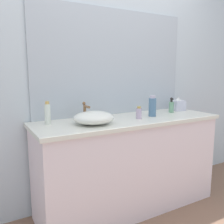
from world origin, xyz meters
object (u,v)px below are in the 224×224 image
at_px(lotion_bottle, 48,114).
at_px(sink_basin, 94,118).
at_px(soap_dispenser, 171,106).
at_px(tissue_box, 178,105).
at_px(spray_can, 139,113).
at_px(perfume_bottle, 152,106).

bearing_deg(lotion_bottle, sink_basin, -27.64).
bearing_deg(soap_dispenser, tissue_box, 22.40).
bearing_deg(spray_can, perfume_bottle, 11.35).
xyz_separation_m(soap_dispenser, spray_can, (-0.50, -0.11, -0.01)).
height_order(soap_dispenser, spray_can, soap_dispenser).
height_order(perfume_bottle, tissue_box, perfume_bottle).
distance_m(spray_can, tissue_box, 0.68).
relative_size(sink_basin, spray_can, 3.00).
xyz_separation_m(sink_basin, soap_dispenser, (0.96, 0.11, 0.01)).
distance_m(sink_basin, spray_can, 0.46).
xyz_separation_m(lotion_bottle, perfume_bottle, (0.98, -0.14, 0.01)).
bearing_deg(tissue_box, soap_dispenser, -157.60).
relative_size(sink_basin, tissue_box, 2.27).
bearing_deg(perfume_bottle, lotion_bottle, 172.05).
relative_size(sink_basin, perfume_bottle, 1.69).
height_order(sink_basin, tissue_box, tissue_box).
relative_size(soap_dispenser, spray_can, 1.40).
bearing_deg(tissue_box, perfume_bottle, -163.72).
distance_m(sink_basin, soap_dispenser, 0.96).
bearing_deg(tissue_box, spray_can, -165.09).
relative_size(spray_can, tissue_box, 0.76).
height_order(perfume_bottle, spray_can, perfume_bottle).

